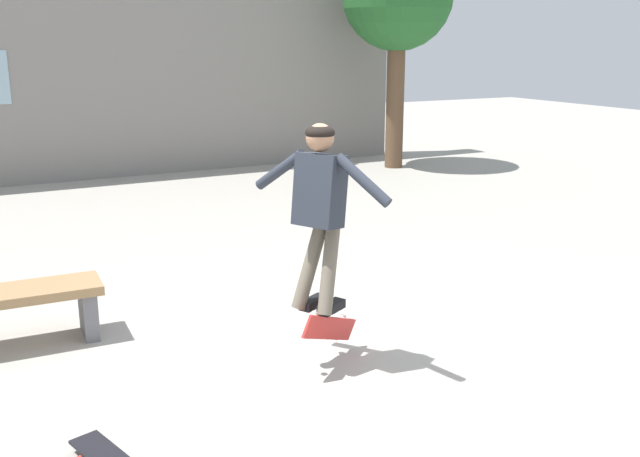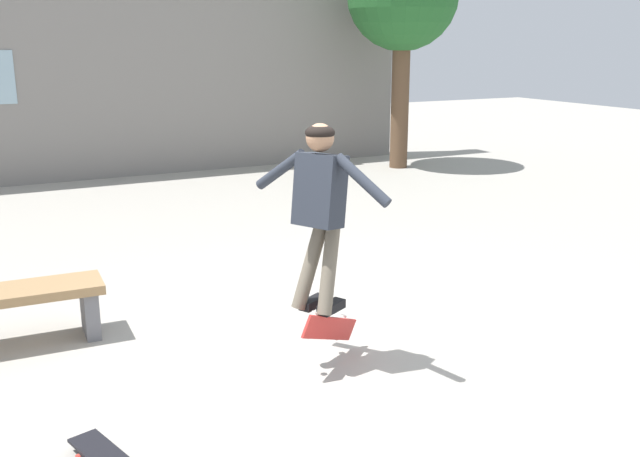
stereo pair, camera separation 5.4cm
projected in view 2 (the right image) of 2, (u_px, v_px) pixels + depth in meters
The scene contains 5 objects.
ground_plane at pixel (336, 347), 5.99m from camera, with size 40.00×40.00×0.00m, color #A39E93.
building_backdrop at pixel (109, 38), 12.92m from camera, with size 12.51×0.52×5.95m.
park_bench at pixel (11, 306), 5.93m from camera, with size 1.50×0.53×0.50m.
skater at pixel (320, 201), 5.30m from camera, with size 0.64×1.10×1.44m.
skateboard_flipping at pixel (330, 328), 5.59m from camera, with size 0.70×0.42×0.46m.
Camera 2 is at (-2.63, -4.87, 2.50)m, focal length 40.00 mm.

